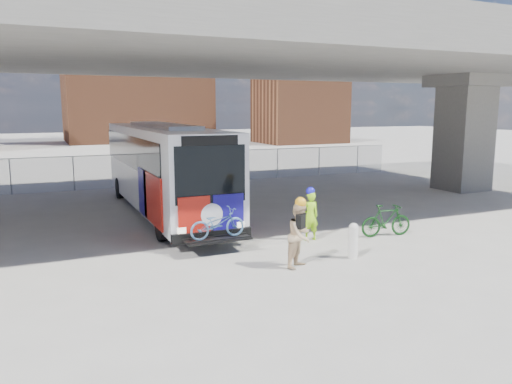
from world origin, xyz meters
TOP-DOWN VIEW (x-y plane):
  - ground at (0.00, 0.00)m, footprint 160.00×160.00m
  - bus at (-2.00, 4.52)m, footprint 2.67×12.92m
  - overpass at (0.00, 4.00)m, footprint 40.00×16.00m
  - chainlink_fence at (0.00, 12.00)m, footprint 30.00×0.06m
  - brick_buildings at (1.23, 48.23)m, footprint 54.00×22.00m
  - smokestack at (14.00, 55.00)m, footprint 2.20×2.20m
  - bollard at (1.44, -4.06)m, footprint 0.27×0.27m
  - cyclist_hivis at (1.31, -1.80)m, footprint 0.62×0.43m
  - cyclist_tan at (-0.36, -4.15)m, footprint 1.09×1.04m
  - bike_parked at (3.93, -2.42)m, footprint 1.89×0.79m

SIDE VIEW (x-z plane):
  - ground at x=0.00m, z-range 0.00..0.00m
  - bike_parked at x=3.93m, z-range 0.00..1.10m
  - bollard at x=1.44m, z-range 0.04..1.09m
  - cyclist_hivis at x=1.31m, z-range -0.03..1.75m
  - cyclist_tan at x=-0.36m, z-range -0.06..1.90m
  - chainlink_fence at x=0.00m, z-range -13.58..16.42m
  - bus at x=-2.00m, z-range 0.26..3.95m
  - brick_buildings at x=1.23m, z-range -0.58..11.42m
  - overpass at x=0.00m, z-range 2.57..10.52m
  - smokestack at x=14.00m, z-range 0.00..25.00m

